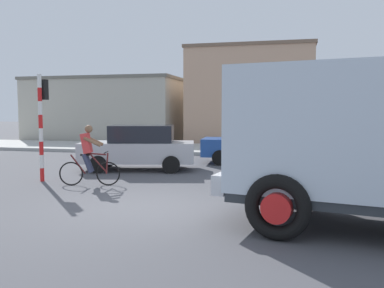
# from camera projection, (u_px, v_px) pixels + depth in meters

# --- Properties ---
(ground_plane) EXTENTS (120.00, 120.00, 0.00)m
(ground_plane) POSITION_uv_depth(u_px,v_px,m) (145.00, 206.00, 9.03)
(ground_plane) COLOR #4C4C51
(sidewalk_far) EXTENTS (80.00, 5.00, 0.16)m
(sidewalk_far) POSITION_uv_depth(u_px,v_px,m) (229.00, 149.00, 21.39)
(sidewalk_far) COLOR #ADADA8
(sidewalk_far) RESTS_ON ground
(cyclist) EXTENTS (1.69, 0.59, 1.72)m
(cyclist) POSITION_uv_depth(u_px,v_px,m) (89.00, 155.00, 11.46)
(cyclist) COLOR black
(cyclist) RESTS_ON ground
(traffic_light_pole) EXTENTS (0.24, 0.43, 3.20)m
(traffic_light_pole) POSITION_uv_depth(u_px,v_px,m) (42.00, 112.00, 12.14)
(traffic_light_pole) COLOR red
(traffic_light_pole) RESTS_ON ground
(car_red_near) EXTENTS (4.28, 2.56, 1.60)m
(car_red_near) POSITION_uv_depth(u_px,v_px,m) (139.00, 147.00, 14.55)
(car_red_near) COLOR #B7B7BC
(car_red_near) RESTS_ON ground
(car_white_mid) EXTENTS (4.12, 2.11, 1.60)m
(car_white_mid) POSITION_uv_depth(u_px,v_px,m) (254.00, 143.00, 16.30)
(car_white_mid) COLOR #234C9E
(car_white_mid) RESTS_ON ground
(pedestrian_near_kerb) EXTENTS (0.34, 0.22, 1.62)m
(pedestrian_near_kerb) POSITION_uv_depth(u_px,v_px,m) (272.00, 144.00, 15.40)
(pedestrian_near_kerb) COLOR #2D334C
(pedestrian_near_kerb) RESTS_ON ground
(building_corner_left) EXTENTS (10.68, 6.82, 4.41)m
(building_corner_left) POSITION_uv_depth(u_px,v_px,m) (110.00, 109.00, 29.59)
(building_corner_left) COLOR #B2AD9E
(building_corner_left) RESTS_ON ground
(building_mid_block) EXTENTS (8.00, 7.04, 6.20)m
(building_mid_block) POSITION_uv_depth(u_px,v_px,m) (252.00, 96.00, 27.64)
(building_mid_block) COLOR tan
(building_mid_block) RESTS_ON ground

